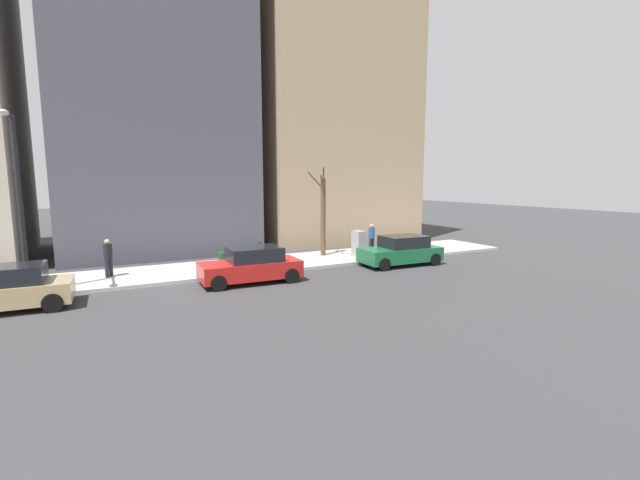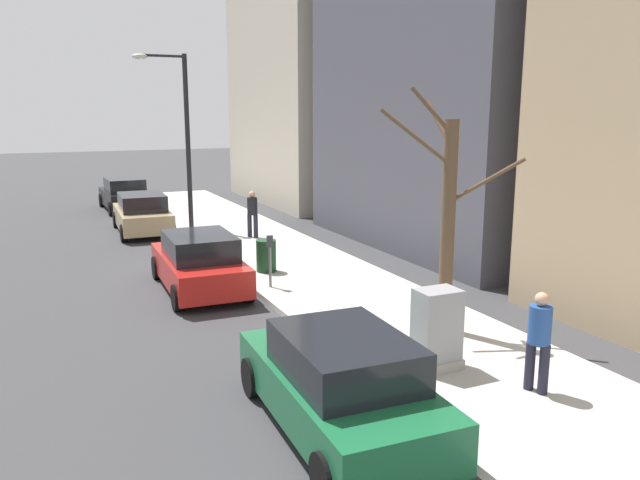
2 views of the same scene
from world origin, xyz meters
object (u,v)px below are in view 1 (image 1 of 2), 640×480
bare_tree (323,214)px  parked_car_tan (2,290)px  parking_meter (260,253)px  parked_car_red (251,266)px  streetlamp (17,189)px  utility_box (359,244)px  pedestrian_near_meter (372,236)px  trash_bin (225,262)px  parked_car_green (401,251)px  office_tower_left (319,116)px  office_block_center (147,35)px  pedestrian_midblock (108,256)px

bare_tree → parked_car_tan: bearing=105.1°
parked_car_tan → parking_meter: parked_car_tan is taller
parked_car_red → streetlamp: streetlamp is taller
parked_car_tan → utility_box: (2.50, -15.66, 0.11)m
utility_box → pedestrian_near_meter: size_ratio=0.86×
parked_car_red → parking_meter: 1.88m
trash_bin → pedestrian_near_meter: 9.18m
parked_car_green → office_tower_left: (12.08, -1.56, 8.41)m
parked_car_tan → trash_bin: size_ratio=4.74×
office_tower_left → parking_meter: bearing=140.6°
utility_box → office_block_center: office_block_center is taller
trash_bin → parked_car_red: bearing=-163.7°
bare_tree → office_block_center: bearing=43.2°
parked_car_green → pedestrian_midblock: 13.81m
pedestrian_midblock → office_tower_left: (8.88, -14.98, 8.06)m
parked_car_red → trash_bin: (2.05, 0.60, -0.14)m
parked_car_red → utility_box: utility_box is taller
utility_box → parked_car_red: bearing=109.3°
parked_car_red → pedestrian_near_meter: bearing=-66.6°
utility_box → trash_bin: 7.63m
streetlamp → pedestrian_midblock: streetlamp is taller
streetlamp → parking_meter: bearing=-88.9°
utility_box → pedestrian_midblock: (0.82, 12.40, 0.24)m
trash_bin → office_block_center: (9.94, 1.71, 12.51)m
streetlamp → bare_tree: bearing=-80.4°
pedestrian_near_meter → bare_tree: bearing=154.6°
parked_car_tan → streetlamp: 3.63m
parking_meter → office_block_center: size_ratio=0.05×
parked_car_red → utility_box: (2.45, -7.02, 0.11)m
parked_car_green → parking_meter: size_ratio=3.16×
parking_meter → office_block_center: (10.39, 3.26, 12.13)m
utility_box → office_tower_left: bearing=-14.9°
pedestrian_near_meter → office_tower_left: office_tower_left is taller
office_block_center → parked_car_tan: bearing=152.2°
parked_car_red → trash_bin: 2.14m
parked_car_tan → office_block_center: bearing=-25.6°
parked_car_green → parking_meter: 7.26m
parked_car_red → office_tower_left: 17.62m
utility_box → pedestrian_midblock: 12.43m
bare_tree → office_tower_left: size_ratio=0.27×
parking_meter → streetlamp: 9.61m
parked_car_tan → bare_tree: 14.69m
utility_box → streetlamp: size_ratio=0.22×
trash_bin → pedestrian_midblock: 4.96m
streetlamp → pedestrian_near_meter: 17.00m
parked_car_tan → parked_car_red: bearing=-87.5°
parked_car_red → pedestrian_midblock: pedestrian_midblock is taller
parked_car_red → office_tower_left: (12.15, -9.60, 8.41)m
parked_car_red → parked_car_tan: 8.65m
parked_car_red → utility_box: 7.43m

